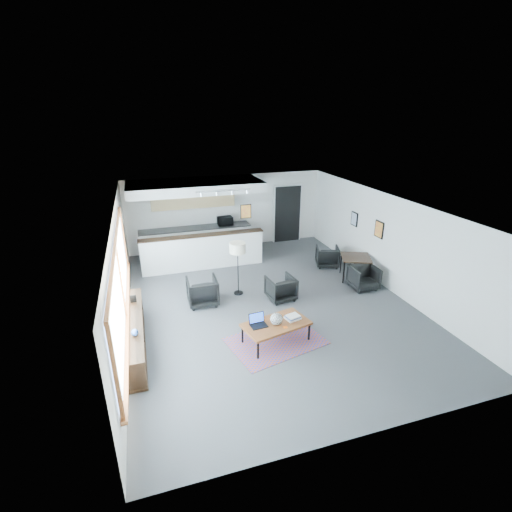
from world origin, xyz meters
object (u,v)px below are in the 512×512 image
object	(u,v)px
coffee_table	(276,325)
laptop	(258,322)
armchair_left	(202,290)
armchair_right	(281,287)
dining_chair_near	(364,278)
microwave	(225,220)
floor_lamp	(238,250)
dining_chair_far	(327,257)
ceramic_pot	(276,319)
dining_table	(356,259)
book_stack	(293,317)

from	to	relation	value
coffee_table	laptop	bearing A→B (deg)	157.36
laptop	armchair_left	bearing A→B (deg)	105.93
armchair_right	dining_chair_near	bearing A→B (deg)	171.59
armchair_right	microwave	distance (m)	4.19
floor_lamp	dining_chair_far	bearing A→B (deg)	17.37
ceramic_pot	microwave	bearing A→B (deg)	87.43
coffee_table	armchair_left	world-z (taller)	armchair_left
dining_table	laptop	bearing A→B (deg)	-148.79
dining_chair_near	microwave	bearing A→B (deg)	126.76
laptop	ceramic_pot	bearing A→B (deg)	-21.96
armchair_right	microwave	bearing A→B (deg)	-88.36
ceramic_pot	dining_chair_near	distance (m)	3.70
microwave	coffee_table	bearing A→B (deg)	-95.45
book_stack	floor_lamp	bearing A→B (deg)	104.20
book_stack	dining_chair_far	distance (m)	4.29
microwave	armchair_right	bearing A→B (deg)	-85.36
ceramic_pot	dining_table	size ratio (longest dim) A/B	0.25
ceramic_pot	armchair_left	size ratio (longest dim) A/B	0.34
dining_chair_near	coffee_table	bearing A→B (deg)	-151.33
coffee_table	microwave	bearing A→B (deg)	74.41
dining_table	microwave	distance (m)	4.73
laptop	floor_lamp	xyz separation A→B (m)	(0.20, 2.37, 0.75)
floor_lamp	book_stack	bearing A→B (deg)	-75.80
ceramic_pot	dining_table	distance (m)	4.14
ceramic_pot	armchair_right	xyz separation A→B (m)	(0.81, 1.84, -0.24)
book_stack	armchair_right	bearing A→B (deg)	77.29
coffee_table	dining_chair_near	world-z (taller)	dining_chair_near
armchair_right	dining_table	xyz separation A→B (m)	(2.56, 0.55, 0.28)
dining_chair_far	floor_lamp	bearing A→B (deg)	36.52
coffee_table	dining_table	bearing A→B (deg)	21.75
microwave	dining_table	bearing A→B (deg)	-51.63
floor_lamp	dining_chair_near	world-z (taller)	floor_lamp
dining_chair_far	armchair_left	bearing A→B (deg)	35.85
ceramic_pot	dining_table	xyz separation A→B (m)	(3.37, 2.39, 0.04)
dining_table	microwave	size ratio (longest dim) A/B	2.08
coffee_table	microwave	xyz separation A→B (m)	(0.25, 5.87, 0.68)
laptop	dining_chair_far	size ratio (longest dim) A/B	0.62
floor_lamp	dining_table	distance (m)	3.62
armchair_left	dining_chair_near	bearing A→B (deg)	175.13
coffee_table	dining_chair_near	distance (m)	3.66
laptop	dining_chair_far	world-z (taller)	laptop
coffee_table	dining_chair_near	bearing A→B (deg)	14.37
ceramic_pot	microwave	world-z (taller)	microwave
ceramic_pot	dining_chair_near	xyz separation A→B (m)	(3.26, 1.74, -0.29)
ceramic_pot	book_stack	size ratio (longest dim) A/B	0.72
armchair_right	dining_chair_far	distance (m)	2.78
armchair_left	dining_chair_near	size ratio (longest dim) A/B	1.27
armchair_left	dining_chair_near	distance (m)	4.49
coffee_table	book_stack	xyz separation A→B (m)	(0.41, 0.05, 0.08)
ceramic_pot	armchair_right	bearing A→B (deg)	66.16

